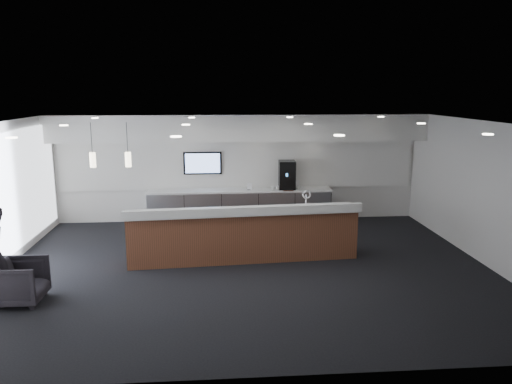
{
  "coord_description": "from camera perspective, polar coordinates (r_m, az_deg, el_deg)",
  "views": [
    {
      "loc": [
        -0.63,
        -9.79,
        3.63
      ],
      "look_at": [
        0.27,
        1.3,
        1.35
      ],
      "focal_mm": 35.0,
      "sensor_mm": 36.0,
      "label": 1
    }
  ],
  "objects": [
    {
      "name": "cup_3",
      "position": [
        13.71,
        3.08,
        0.51
      ],
      "size": [
        0.13,
        0.13,
        0.09
      ],
      "primitive_type": "imported",
      "rotation": [
        0.0,
        0.0,
        1.94
      ],
      "color": "white",
      "rests_on": "back_credenza"
    },
    {
      "name": "coffee_machine",
      "position": [
        13.73,
        3.55,
        1.97
      ],
      "size": [
        0.47,
        0.59,
        0.78
      ],
      "rotation": [
        0.0,
        0.0,
        -0.05
      ],
      "color": "black",
      "rests_on": "back_credenza"
    },
    {
      "name": "alcove_panel",
      "position": [
        13.92,
        -1.99,
        3.21
      ],
      "size": [
        9.8,
        0.06,
        1.4
      ],
      "primitive_type": "cube",
      "color": "silver",
      "rests_on": "back_wall"
    },
    {
      "name": "soffit_bulkhead",
      "position": [
        13.39,
        -1.93,
        7.39
      ],
      "size": [
        10.0,
        0.9,
        0.7
      ],
      "primitive_type": "cube",
      "color": "silver",
      "rests_on": "back_wall"
    },
    {
      "name": "cup_5",
      "position": [
        13.68,
        1.92,
        0.49
      ],
      "size": [
        0.11,
        0.11,
        0.09
      ],
      "primitive_type": "imported",
      "rotation": [
        0.0,
        0.0,
        3.23
      ],
      "color": "white",
      "rests_on": "back_credenza"
    },
    {
      "name": "cup_2",
      "position": [
        13.73,
        3.66,
        0.52
      ],
      "size": [
        0.12,
        0.12,
        0.09
      ],
      "primitive_type": "imported",
      "rotation": [
        0.0,
        0.0,
        1.29
      ],
      "color": "white",
      "rests_on": "back_credenza"
    },
    {
      "name": "info_sign_right",
      "position": [
        13.75,
        4.53,
        0.87
      ],
      "size": [
        0.19,
        0.02,
        0.26
      ],
      "primitive_type": "cube",
      "rotation": [
        0.0,
        0.0,
        -0.0
      ],
      "color": "silver",
      "rests_on": "back_credenza"
    },
    {
      "name": "ceiling_can_lights",
      "position": [
        9.83,
        -0.95,
        7.74
      ],
      "size": [
        7.0,
        5.0,
        0.02
      ],
      "primitive_type": null,
      "color": "silver",
      "rests_on": "ceiling"
    },
    {
      "name": "wall_tv",
      "position": [
        13.84,
        -6.12,
        3.31
      ],
      "size": [
        1.05,
        0.08,
        0.62
      ],
      "color": "black",
      "rests_on": "back_wall"
    },
    {
      "name": "back_wall",
      "position": [
        13.96,
        -1.99,
        2.82
      ],
      "size": [
        10.0,
        0.02,
        3.0
      ],
      "primitive_type": "cube",
      "color": "silver",
      "rests_on": "ground"
    },
    {
      "name": "service_counter",
      "position": [
        10.81,
        -1.41,
        -4.81
      ],
      "size": [
        5.03,
        1.19,
        1.49
      ],
      "rotation": [
        0.0,
        0.0,
        0.07
      ],
      "color": "brown",
      "rests_on": "ground"
    },
    {
      "name": "right_wall",
      "position": [
        11.49,
        24.81,
        -0.17
      ],
      "size": [
        0.02,
        8.0,
        3.0
      ],
      "primitive_type": "cube",
      "color": "silver",
      "rests_on": "ground"
    },
    {
      "name": "info_sign_left",
      "position": [
        13.61,
        -0.73,
        0.65
      ],
      "size": [
        0.14,
        0.06,
        0.19
      ],
      "primitive_type": "cube",
      "rotation": [
        0.0,
        0.0,
        -0.33
      ],
      "color": "silver",
      "rests_on": "back_credenza"
    },
    {
      "name": "cup_1",
      "position": [
        13.75,
        4.24,
        0.52
      ],
      "size": [
        0.14,
        0.14,
        0.09
      ],
      "primitive_type": "imported",
      "rotation": [
        0.0,
        0.0,
        0.65
      ],
      "color": "white",
      "rests_on": "back_credenza"
    },
    {
      "name": "cup_4",
      "position": [
        13.69,
        2.5,
        0.5
      ],
      "size": [
        0.14,
        0.14,
        0.09
      ],
      "primitive_type": "imported",
      "rotation": [
        0.0,
        0.0,
        2.58
      ],
      "color": "white",
      "rests_on": "back_credenza"
    },
    {
      "name": "cup_0",
      "position": [
        13.77,
        4.81,
        0.53
      ],
      "size": [
        0.1,
        0.1,
        0.09
      ],
      "primitive_type": "imported",
      "color": "white",
      "rests_on": "back_credenza"
    },
    {
      "name": "ceiling",
      "position": [
        9.83,
        -0.96,
        7.92
      ],
      "size": [
        10.0,
        8.0,
        0.02
      ],
      "primitive_type": "cube",
      "color": "black",
      "rests_on": "back_wall"
    },
    {
      "name": "ground",
      "position": [
        10.46,
        -0.9,
        -8.72
      ],
      "size": [
        10.0,
        10.0,
        0.0
      ],
      "primitive_type": "plane",
      "color": "black",
      "rests_on": "ground"
    },
    {
      "name": "back_credenza",
      "position": [
        13.81,
        -1.89,
        -1.61
      ],
      "size": [
        5.06,
        0.66,
        0.95
      ],
      "color": "#979BA0",
      "rests_on": "ground"
    },
    {
      "name": "pendant_left",
      "position": [
        10.82,
        -14.04,
        3.92
      ],
      "size": [
        0.12,
        0.12,
        0.3
      ],
      "primitive_type": "cylinder",
      "color": "#FFEFC6",
      "rests_on": "ceiling"
    },
    {
      "name": "armchair",
      "position": [
        9.65,
        -25.44,
        -9.25
      ],
      "size": [
        0.84,
        0.82,
        0.76
      ],
      "primitive_type": "imported",
      "rotation": [
        0.0,
        0.0,
        1.57
      ],
      "color": "black",
      "rests_on": "ground"
    },
    {
      "name": "pendant_right",
      "position": [
        10.96,
        -17.66,
        3.81
      ],
      "size": [
        0.12,
        0.12,
        0.3
      ],
      "primitive_type": "cylinder",
      "color": "#FFEFC6",
      "rests_on": "ceiling"
    }
  ]
}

